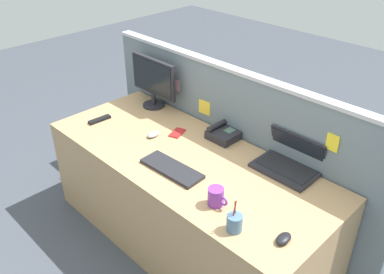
# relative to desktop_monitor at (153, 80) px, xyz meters

# --- Properties ---
(ground_plane) EXTENTS (10.00, 10.00, 0.00)m
(ground_plane) POSITION_rel_desktop_monitor_xyz_m (0.69, -0.32, -0.92)
(ground_plane) COLOR #424751
(desk) EXTENTS (1.99, 0.81, 0.70)m
(desk) POSITION_rel_desktop_monitor_xyz_m (0.69, -0.32, -0.57)
(desk) COLOR tan
(desk) RESTS_ON ground_plane
(cubicle_divider) EXTENTS (2.34, 0.08, 1.17)m
(cubicle_divider) POSITION_rel_desktop_monitor_xyz_m (0.69, 0.12, -0.33)
(cubicle_divider) COLOR slate
(cubicle_divider) RESTS_ON ground_plane
(desktop_monitor) EXTENTS (0.45, 0.17, 0.38)m
(desktop_monitor) POSITION_rel_desktop_monitor_xyz_m (0.00, 0.00, 0.00)
(desktop_monitor) COLOR #232328
(desktop_monitor) RESTS_ON desk
(laptop) EXTENTS (0.37, 0.27, 0.21)m
(laptop) POSITION_rel_desktop_monitor_xyz_m (1.22, 0.03, -0.17)
(laptop) COLOR #232328
(laptop) RESTS_ON desk
(desk_phone) EXTENTS (0.19, 0.20, 0.09)m
(desk_phone) POSITION_rel_desktop_monitor_xyz_m (0.70, 0.02, -0.18)
(desk_phone) COLOR #232328
(desk_phone) RESTS_ON desk
(keyboard_main) EXTENTS (0.41, 0.17, 0.02)m
(keyboard_main) POSITION_rel_desktop_monitor_xyz_m (0.74, -0.49, -0.21)
(keyboard_main) COLOR #232328
(keyboard_main) RESTS_ON desk
(computer_mouse_right_hand) EXTENTS (0.06, 0.10, 0.03)m
(computer_mouse_right_hand) POSITION_rel_desktop_monitor_xyz_m (1.54, -0.51, -0.20)
(computer_mouse_right_hand) COLOR black
(computer_mouse_right_hand) RESTS_ON desk
(computer_mouse_left_hand) EXTENTS (0.07, 0.11, 0.03)m
(computer_mouse_left_hand) POSITION_rel_desktop_monitor_xyz_m (0.35, -0.31, -0.20)
(computer_mouse_left_hand) COLOR #9EA0A8
(computer_mouse_left_hand) RESTS_ON desk
(pen_cup) EXTENTS (0.08, 0.08, 0.18)m
(pen_cup) POSITION_rel_desktop_monitor_xyz_m (1.33, -0.61, -0.17)
(pen_cup) COLOR #4C7093
(pen_cup) RESTS_ON desk
(cell_phone_red_case) EXTENTS (0.11, 0.15, 0.01)m
(cell_phone_red_case) POSITION_rel_desktop_monitor_xyz_m (0.44, -0.17, -0.21)
(cell_phone_red_case) COLOR #B22323
(cell_phone_red_case) RESTS_ON desk
(tv_remote) EXTENTS (0.05, 0.17, 0.02)m
(tv_remote) POSITION_rel_desktop_monitor_xyz_m (-0.09, -0.45, -0.21)
(tv_remote) COLOR black
(tv_remote) RESTS_ON desk
(coffee_mug) EXTENTS (0.12, 0.09, 0.10)m
(coffee_mug) POSITION_rel_desktop_monitor_xyz_m (1.13, -0.53, -0.17)
(coffee_mug) COLOR purple
(coffee_mug) RESTS_ON desk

